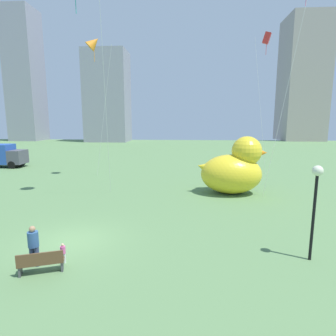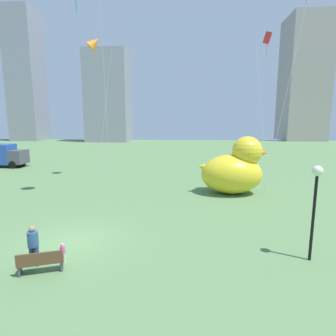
{
  "view_description": "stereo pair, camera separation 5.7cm",
  "coord_description": "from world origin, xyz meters",
  "px_view_note": "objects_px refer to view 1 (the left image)",
  "views": [
    {
      "loc": [
        5.48,
        -12.36,
        5.81
      ],
      "look_at": [
        4.42,
        3.48,
        3.07
      ],
      "focal_mm": 29.87,
      "sensor_mm": 36.0,
      "label": 1
    },
    {
      "loc": [
        5.54,
        -12.36,
        5.81
      ],
      "look_at": [
        4.42,
        3.48,
        3.07
      ],
      "focal_mm": 29.87,
      "sensor_mm": 36.0,
      "label": 2
    }
  ],
  "objects_px": {
    "person_child": "(63,252)",
    "giant_inflatable_duck": "(234,169)",
    "kite_red": "(267,39)",
    "lamppost": "(316,190)",
    "kite_orange": "(94,43)",
    "park_bench": "(41,262)",
    "box_truck": "(1,156)",
    "person_adult": "(34,244)"
  },
  "relations": [
    {
      "from": "lamppost",
      "to": "kite_red",
      "type": "relative_size",
      "value": 0.27
    },
    {
      "from": "lamppost",
      "to": "kite_orange",
      "type": "xyz_separation_m",
      "value": [
        -14.02,
        15.86,
        9.9
      ]
    },
    {
      "from": "person_adult",
      "to": "lamppost",
      "type": "bearing_deg",
      "value": 6.39
    },
    {
      "from": "box_truck",
      "to": "giant_inflatable_duck",
      "type": "bearing_deg",
      "value": -22.05
    },
    {
      "from": "park_bench",
      "to": "person_adult",
      "type": "relative_size",
      "value": 1.01
    },
    {
      "from": "person_child",
      "to": "giant_inflatable_duck",
      "type": "relative_size",
      "value": 0.15
    },
    {
      "from": "park_bench",
      "to": "lamppost",
      "type": "xyz_separation_m",
      "value": [
        10.73,
        1.81,
        2.54
      ]
    },
    {
      "from": "park_bench",
      "to": "kite_orange",
      "type": "height_order",
      "value": "kite_orange"
    },
    {
      "from": "person_child",
      "to": "kite_orange",
      "type": "relative_size",
      "value": 0.06
    },
    {
      "from": "park_bench",
      "to": "kite_red",
      "type": "height_order",
      "value": "kite_red"
    },
    {
      "from": "box_truck",
      "to": "kite_orange",
      "type": "xyz_separation_m",
      "value": [
        14.23,
        -5.74,
        11.48
      ]
    },
    {
      "from": "person_adult",
      "to": "lamppost",
      "type": "relative_size",
      "value": 0.42
    },
    {
      "from": "giant_inflatable_duck",
      "to": "person_adult",
      "type": "bearing_deg",
      "value": -129.15
    },
    {
      "from": "lamppost",
      "to": "person_adult",
      "type": "bearing_deg",
      "value": -173.61
    },
    {
      "from": "park_bench",
      "to": "lamppost",
      "type": "height_order",
      "value": "lamppost"
    },
    {
      "from": "person_child",
      "to": "giant_inflatable_duck",
      "type": "bearing_deg",
      "value": 53.29
    },
    {
      "from": "box_truck",
      "to": "kite_orange",
      "type": "distance_m",
      "value": 19.16
    },
    {
      "from": "person_adult",
      "to": "kite_red",
      "type": "height_order",
      "value": "kite_red"
    },
    {
      "from": "person_child",
      "to": "box_truck",
      "type": "xyz_separation_m",
      "value": [
        -18.01,
        22.57,
        0.97
      ]
    },
    {
      "from": "giant_inflatable_duck",
      "to": "kite_red",
      "type": "height_order",
      "value": "kite_red"
    },
    {
      "from": "person_adult",
      "to": "kite_orange",
      "type": "distance_m",
      "value": 21.08
    },
    {
      "from": "park_bench",
      "to": "lamppost",
      "type": "bearing_deg",
      "value": 9.58
    },
    {
      "from": "park_bench",
      "to": "box_truck",
      "type": "bearing_deg",
      "value": 126.81
    },
    {
      "from": "kite_orange",
      "to": "person_child",
      "type": "bearing_deg",
      "value": -77.34
    },
    {
      "from": "person_adult",
      "to": "giant_inflatable_duck",
      "type": "height_order",
      "value": "giant_inflatable_duck"
    },
    {
      "from": "park_bench",
      "to": "kite_orange",
      "type": "distance_m",
      "value": 21.86
    },
    {
      "from": "person_child",
      "to": "box_truck",
      "type": "bearing_deg",
      "value": 128.59
    },
    {
      "from": "giant_inflatable_duck",
      "to": "person_child",
      "type": "bearing_deg",
      "value": -126.71
    },
    {
      "from": "person_adult",
      "to": "box_truck",
      "type": "relative_size",
      "value": 0.3
    },
    {
      "from": "park_bench",
      "to": "giant_inflatable_duck",
      "type": "height_order",
      "value": "giant_inflatable_duck"
    },
    {
      "from": "person_adult",
      "to": "person_child",
      "type": "height_order",
      "value": "person_adult"
    },
    {
      "from": "giant_inflatable_duck",
      "to": "kite_red",
      "type": "distance_m",
      "value": 16.55
    },
    {
      "from": "kite_orange",
      "to": "kite_red",
      "type": "distance_m",
      "value": 17.88
    },
    {
      "from": "person_child",
      "to": "giant_inflatable_duck",
      "type": "distance_m",
      "value": 14.71
    },
    {
      "from": "person_child",
      "to": "lamppost",
      "type": "distance_m",
      "value": 10.6
    },
    {
      "from": "person_adult",
      "to": "kite_orange",
      "type": "relative_size",
      "value": 0.12
    },
    {
      "from": "kite_orange",
      "to": "kite_red",
      "type": "height_order",
      "value": "kite_red"
    },
    {
      "from": "giant_inflatable_duck",
      "to": "lamppost",
      "type": "xyz_separation_m",
      "value": [
        1.49,
        -10.76,
        1.07
      ]
    },
    {
      "from": "giant_inflatable_duck",
      "to": "kite_red",
      "type": "xyz_separation_m",
      "value": [
        4.6,
        10.03,
        12.33
      ]
    },
    {
      "from": "park_bench",
      "to": "person_child",
      "type": "height_order",
      "value": "park_bench"
    },
    {
      "from": "kite_orange",
      "to": "kite_red",
      "type": "relative_size",
      "value": 0.91
    },
    {
      "from": "person_child",
      "to": "kite_red",
      "type": "distance_m",
      "value": 29.02
    }
  ]
}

